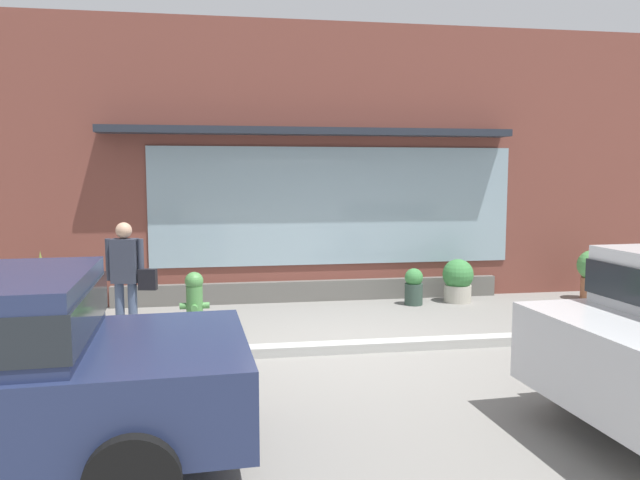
{
  "coord_description": "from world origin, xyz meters",
  "views": [
    {
      "loc": [
        -1.59,
        -7.63,
        2.24
      ],
      "look_at": [
        -0.13,
        1.2,
        1.27
      ],
      "focal_mm": 34.7,
      "sensor_mm": 36.0,
      "label": 1
    }
  ],
  "objects_px": {
    "fire_hydrant": "(195,303)",
    "potted_plant_window_center": "(42,284)",
    "pedestrian_with_handbag": "(127,272)",
    "potted_plant_by_entrance": "(592,271)",
    "potted_plant_low_front": "(458,280)",
    "potted_plant_window_right": "(414,286)"
  },
  "relations": [
    {
      "from": "pedestrian_with_handbag",
      "to": "potted_plant_window_right",
      "type": "relative_size",
      "value": 2.54
    },
    {
      "from": "fire_hydrant",
      "to": "potted_plant_window_center",
      "type": "relative_size",
      "value": 0.85
    },
    {
      "from": "fire_hydrant",
      "to": "potted_plant_low_front",
      "type": "height_order",
      "value": "fire_hydrant"
    },
    {
      "from": "fire_hydrant",
      "to": "pedestrian_with_handbag",
      "type": "bearing_deg",
      "value": -167.59
    },
    {
      "from": "potted_plant_window_center",
      "to": "potted_plant_by_entrance",
      "type": "relative_size",
      "value": 1.16
    },
    {
      "from": "pedestrian_with_handbag",
      "to": "potted_plant_low_front",
      "type": "height_order",
      "value": "pedestrian_with_handbag"
    },
    {
      "from": "pedestrian_with_handbag",
      "to": "potted_plant_low_front",
      "type": "distance_m",
      "value": 5.59
    },
    {
      "from": "fire_hydrant",
      "to": "potted_plant_by_entrance",
      "type": "distance_m",
      "value": 6.99
    },
    {
      "from": "fire_hydrant",
      "to": "potted_plant_window_center",
      "type": "xyz_separation_m",
      "value": [
        -2.43,
        1.59,
        0.05
      ]
    },
    {
      "from": "potted_plant_window_center",
      "to": "pedestrian_with_handbag",
      "type": "bearing_deg",
      "value": -48.82
    },
    {
      "from": "fire_hydrant",
      "to": "potted_plant_low_front",
      "type": "bearing_deg",
      "value": 18.2
    },
    {
      "from": "potted_plant_window_center",
      "to": "potted_plant_by_entrance",
      "type": "height_order",
      "value": "potted_plant_window_center"
    },
    {
      "from": "potted_plant_window_right",
      "to": "potted_plant_low_front",
      "type": "height_order",
      "value": "potted_plant_low_front"
    },
    {
      "from": "potted_plant_by_entrance",
      "to": "potted_plant_low_front",
      "type": "bearing_deg",
      "value": 175.08
    },
    {
      "from": "pedestrian_with_handbag",
      "to": "potted_plant_by_entrance",
      "type": "height_order",
      "value": "pedestrian_with_handbag"
    },
    {
      "from": "potted_plant_low_front",
      "to": "potted_plant_by_entrance",
      "type": "relative_size",
      "value": 0.85
    },
    {
      "from": "fire_hydrant",
      "to": "potted_plant_window_center",
      "type": "height_order",
      "value": "potted_plant_window_center"
    },
    {
      "from": "fire_hydrant",
      "to": "potted_plant_window_center",
      "type": "bearing_deg",
      "value": 146.71
    },
    {
      "from": "potted_plant_window_right",
      "to": "potted_plant_low_front",
      "type": "xyz_separation_m",
      "value": [
        0.83,
        0.1,
        0.07
      ]
    },
    {
      "from": "potted_plant_window_center",
      "to": "potted_plant_by_entrance",
      "type": "xyz_separation_m",
      "value": [
        9.3,
        -0.34,
        0.02
      ]
    },
    {
      "from": "fire_hydrant",
      "to": "potted_plant_low_front",
      "type": "xyz_separation_m",
      "value": [
        4.45,
        1.46,
        -0.05
      ]
    },
    {
      "from": "pedestrian_with_handbag",
      "to": "potted_plant_by_entrance",
      "type": "relative_size",
      "value": 1.8
    }
  ]
}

